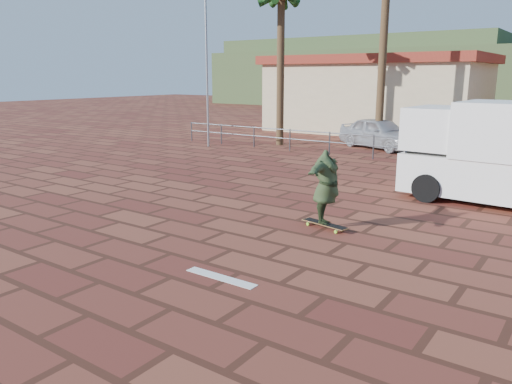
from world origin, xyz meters
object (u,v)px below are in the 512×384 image
campervan (511,152)px  car_white (503,139)px  car_silver (380,133)px  longboard (325,224)px  skateboarder (326,187)px

campervan → car_white: campervan is taller
car_silver → car_white: (5.10, 1.08, -0.00)m
longboard → campervan: 5.66m
skateboarder → campervan: size_ratio=0.39×
skateboarder → car_white: skateboarder is taller
longboard → car_silver: size_ratio=0.28×
longboard → skateboarder: 0.85m
longboard → car_white: size_ratio=0.28×
car_white → skateboarder: bearing=168.9°
car_white → campervan: bearing=-175.6°
car_silver → campervan: bearing=-117.5°
longboard → car_silver: (-3.80, 12.77, 0.63)m
skateboarder → longboard: bearing=-0.0°
campervan → car_white: (-1.64, 9.19, -0.70)m
skateboarder → car_white: 13.91m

